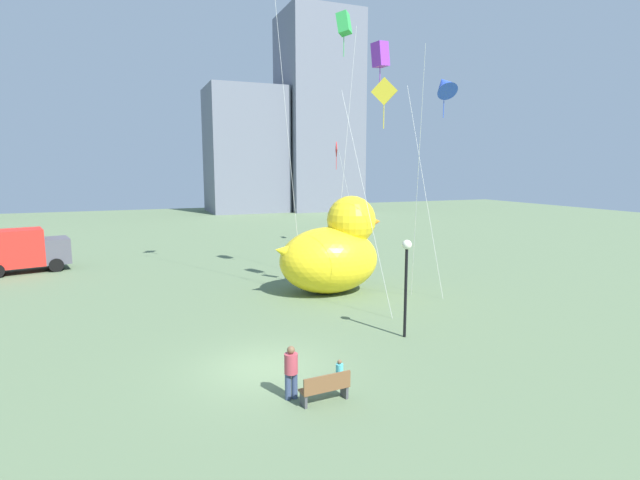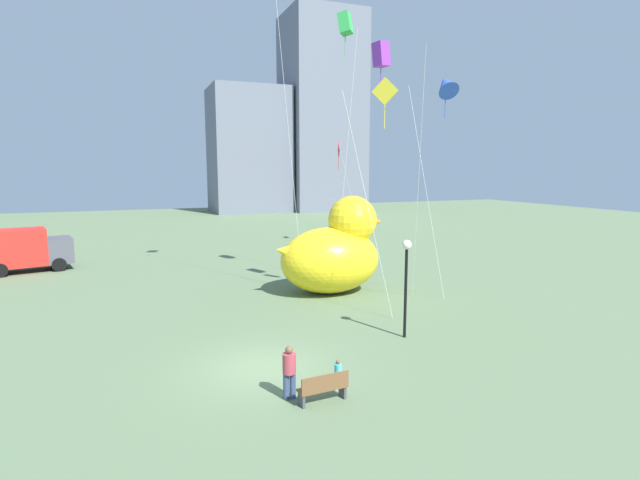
# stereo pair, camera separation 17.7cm
# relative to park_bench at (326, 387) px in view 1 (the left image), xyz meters

# --- Properties ---
(ground_plane) EXTENTS (140.00, 140.00, 0.00)m
(ground_plane) POSITION_rel_park_bench_xyz_m (-1.01, 3.09, -0.47)
(ground_plane) COLOR #5D7350
(park_bench) EXTENTS (1.52, 0.55, 0.90)m
(park_bench) POSITION_rel_park_bench_xyz_m (0.00, 0.00, 0.00)
(park_bench) COLOR brown
(park_bench) RESTS_ON ground
(person_adult) EXTENTS (0.40, 0.40, 1.64)m
(person_adult) POSITION_rel_park_bench_xyz_m (-0.85, 0.61, 0.43)
(person_adult) COLOR #38476B
(person_adult) RESTS_ON ground
(person_child) EXTENTS (0.23, 0.23, 0.95)m
(person_child) POSITION_rel_park_bench_xyz_m (0.75, 0.66, 0.05)
(person_child) COLOR silver
(person_child) RESTS_ON ground
(giant_inflatable_duck) EXTENTS (6.39, 4.10, 5.30)m
(giant_inflatable_duck) POSITION_rel_park_bench_xyz_m (5.33, 11.66, 1.79)
(giant_inflatable_duck) COLOR yellow
(giant_inflatable_duck) RESTS_ON ground
(lamppost) EXTENTS (0.39, 0.39, 3.99)m
(lamppost) POSITION_rel_park_bench_xyz_m (5.14, 3.93, 2.39)
(lamppost) COLOR black
(lamppost) RESTS_ON ground
(box_truck) EXTENTS (5.79, 3.43, 2.85)m
(box_truck) POSITION_rel_park_bench_xyz_m (-11.60, 24.00, 0.96)
(box_truck) COLOR red
(box_truck) RESTS_ON ground
(city_skyline) EXTENTS (75.02, 17.97, 32.91)m
(city_skyline) POSITION_rel_park_bench_xyz_m (0.09, 65.53, 13.59)
(city_skyline) COLOR #9E938C
(city_skyline) RESTS_ON ground
(kite_yellow) EXTENTS (2.48, 2.46, 10.98)m
(kite_yellow) POSITION_rel_park_bench_xyz_m (6.30, 8.15, 9.43)
(kite_yellow) COLOR silver
(kite_yellow) RESTS_ON ground
(kite_green) EXTENTS (1.29, 1.38, 15.09)m
(kite_green) POSITION_rel_park_bench_xyz_m (6.31, 12.54, 13.87)
(kite_green) COLOR silver
(kite_green) RESTS_ON ground
(kite_purple) EXTENTS (3.02, 3.36, 12.67)m
(kite_purple) POSITION_rel_park_bench_xyz_m (6.43, 8.65, 11.53)
(kite_purple) COLOR silver
(kite_purple) RESTS_ON ground
(kite_blue) EXTENTS (2.44, 2.65, 11.95)m
(kite_blue) POSITION_rel_park_bench_xyz_m (10.99, 9.90, 10.68)
(kite_blue) COLOR silver
(kite_blue) RESTS_ON ground
(kite_red) EXTENTS (2.71, 2.59, 9.03)m
(kite_red) POSITION_rel_park_bench_xyz_m (11.98, 25.99, 7.60)
(kite_red) COLOR silver
(kite_red) RESTS_ON ground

